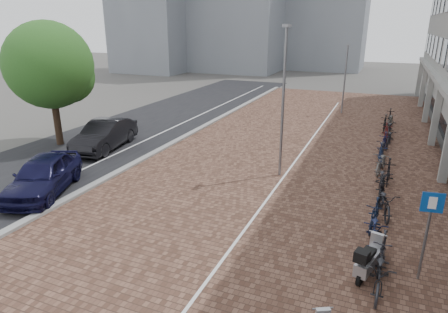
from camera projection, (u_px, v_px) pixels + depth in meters
ground at (147, 256)px, 11.69m from camera, size 140.00×140.00×0.00m
plaza_brick at (299, 151)px, 21.40m from camera, size 14.50×42.00×0.04m
street_asphalt at (134, 131)px, 25.45m from camera, size 8.00×50.00×0.03m
curb at (186, 136)px, 24.00m from camera, size 0.35×42.00×0.14m
lane_line at (160, 134)px, 24.71m from camera, size 0.12×44.00×0.00m
parking_line at (303, 151)px, 21.32m from camera, size 0.10×30.00×0.00m
car_navy at (43, 175)px, 15.84m from camera, size 3.50×5.00×1.58m
car_dark at (105, 135)px, 21.56m from camera, size 2.46×5.07×1.60m
scooter_front at (369, 258)px, 10.63m from camera, size 0.92×1.69×1.11m
parking_sign at (429, 222)px, 10.05m from camera, size 0.55×0.12×2.62m
lamp_near at (283, 105)px, 16.87m from camera, size 0.12×0.12×6.60m
lamp_far at (345, 80)px, 29.57m from camera, size 0.12×0.12×5.15m
street_tree at (53, 68)px, 21.22m from camera, size 4.74×4.74×6.90m
bike_row at (385, 160)px, 18.45m from camera, size 1.27×21.42×1.05m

